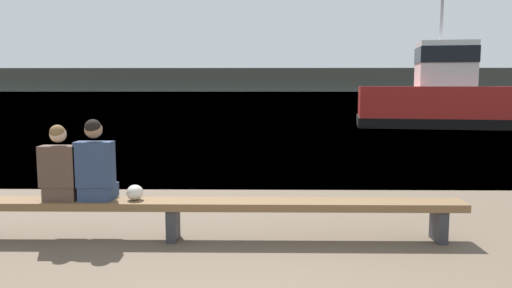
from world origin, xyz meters
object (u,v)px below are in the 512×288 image
(bench_main, at_px, (173,207))
(tugboat_red, at_px, (437,100))
(shopping_bag, at_px, (135,192))
(person_left, at_px, (61,169))
(person_right, at_px, (96,166))

(bench_main, xyz_separation_m, tugboat_red, (9.25, 17.49, 0.83))
(bench_main, height_order, shopping_bag, shopping_bag)
(person_left, bearing_deg, bench_main, -0.52)
(shopping_bag, xyz_separation_m, tugboat_red, (9.72, 17.47, 0.65))
(bench_main, relative_size, shopping_bag, 33.53)
(tugboat_red, bearing_deg, person_left, 157.86)
(person_left, bearing_deg, tugboat_red, 58.69)
(person_left, xyz_separation_m, shopping_bag, (0.91, 0.00, -0.29))
(bench_main, relative_size, person_left, 7.64)
(person_left, distance_m, tugboat_red, 20.46)
(shopping_bag, bearing_deg, tugboat_red, 60.91)
(bench_main, xyz_separation_m, shopping_bag, (-0.47, 0.01, 0.18))
(shopping_bag, relative_size, tugboat_red, 0.03)
(person_right, height_order, shopping_bag, person_right)
(bench_main, height_order, person_right, person_right)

